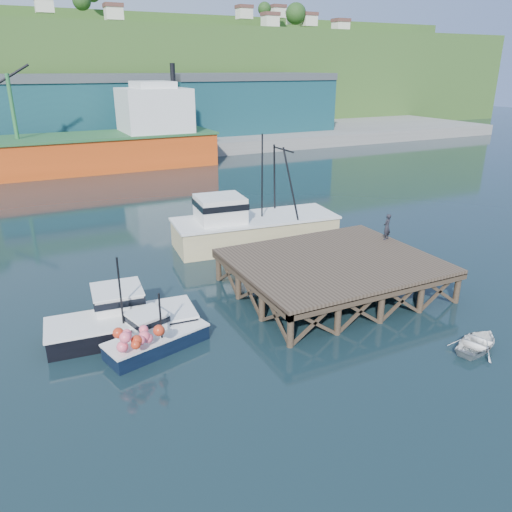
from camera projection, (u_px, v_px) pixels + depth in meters
ground at (253, 308)px, 29.14m from camera, size 300.00×300.00×0.00m
wharf at (335, 263)px, 30.57m from camera, size 12.00×10.00×2.62m
far_quay at (78, 141)px, 87.44m from camera, size 160.00×40.00×2.00m
warehouse_mid at (78, 111)px, 81.30m from camera, size 28.00×16.00×9.00m
warehouse_right at (245, 105)px, 93.75m from camera, size 30.00×16.00×9.00m
cargo_ship at (32, 149)px, 64.67m from camera, size 55.50×10.00×13.75m
hillside at (53, 78)px, 109.04m from camera, size 220.00×50.00×22.00m
boat_navy at (154, 336)px, 24.84m from camera, size 5.49×3.54×3.24m
boat_black at (121, 318)px, 26.11m from camera, size 7.76×6.49×4.67m
trawler at (252, 223)px, 39.02m from camera, size 13.20×5.83×8.58m
dinghy at (478, 343)px, 24.83m from camera, size 3.63×3.05×0.64m
dockworker at (387, 227)px, 33.85m from camera, size 0.77×0.65×1.81m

